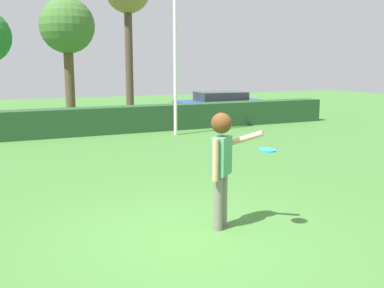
{
  "coord_description": "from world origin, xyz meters",
  "views": [
    {
      "loc": [
        -2.75,
        -5.6,
        2.46
      ],
      "look_at": [
        0.51,
        1.16,
        1.15
      ],
      "focal_mm": 42.17,
      "sensor_mm": 36.0,
      "label": 1
    }
  ],
  "objects": [
    {
      "name": "hedge_row",
      "position": [
        0.0,
        10.52,
        0.48
      ],
      "size": [
        22.33,
        0.9,
        0.97
      ],
      "primitive_type": "cube",
      "color": "#264C28",
      "rests_on": "ground"
    },
    {
      "name": "ground_plane",
      "position": [
        0.0,
        0.0,
        0.0
      ],
      "size": [
        60.0,
        60.0,
        0.0
      ],
      "primitive_type": "plane",
      "color": "#437833"
    },
    {
      "name": "frisbee",
      "position": [
        1.02,
        -0.31,
        1.26
      ],
      "size": [
        0.26,
        0.26,
        0.04
      ],
      "color": "#268CE5"
    },
    {
      "name": "lamppost",
      "position": [
        3.68,
        9.09,
        3.38
      ],
      "size": [
        0.24,
        0.24,
        6.13
      ],
      "color": "silver",
      "rests_on": "ground"
    },
    {
      "name": "person",
      "position": [
        0.52,
        0.15,
        1.11
      ],
      "size": [
        0.82,
        0.53,
        1.77
      ],
      "color": "slate",
      "rests_on": "ground"
    },
    {
      "name": "birch_tree",
      "position": [
        1.24,
        15.58,
        4.12
      ],
      "size": [
        2.46,
        2.46,
        5.46
      ],
      "color": "brown",
      "rests_on": "ground"
    },
    {
      "name": "parked_car_blue",
      "position": [
        7.63,
        12.83,
        0.69
      ],
      "size": [
        4.36,
        2.17,
        1.25
      ],
      "color": "#263FA5",
      "rests_on": "ground"
    }
  ]
}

